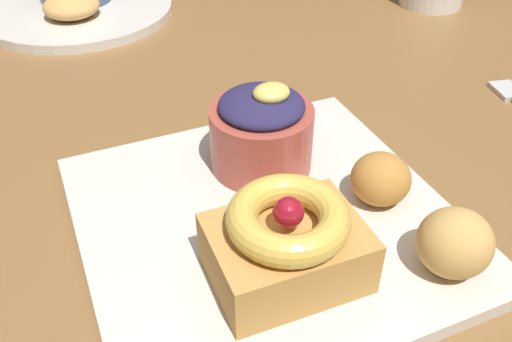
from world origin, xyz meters
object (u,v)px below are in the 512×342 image
Objects in this scene: cake_slice at (287,243)px; back_pastry at (71,6)px; fritter_middle at (455,243)px; front_plate at (267,222)px; fritter_front at (381,179)px; berry_ramekin at (262,131)px; back_plate at (79,11)px.

cake_slice is 1.38× the size of back_pastry.
fritter_middle is 0.70× the size of back_pastry.
front_plate is 0.09m from fritter_front.
cake_slice is at bearing -157.27° from fritter_front.
berry_ramekin reaches higher than back_pastry.
fritter_middle is at bearing -87.01° from fritter_front.
berry_ramekin is 1.17× the size of back_pastry.
fritter_middle is (0.00, -0.08, 0.00)m from fritter_front.
fritter_middle is 0.20× the size of back_plate.
front_plate is 5.39× the size of fritter_middle.
back_plate is at bearing 71.68° from back_pastry.
cake_slice reaches higher than front_plate.
cake_slice is 0.51m from back_pastry.
berry_ramekin is at bearing 73.73° from cake_slice.
back_pastry reaches higher than front_plate.
berry_ramekin is at bearing -78.78° from back_plate.
fritter_front is 0.49m from back_pastry.
berry_ramekin reaches higher than fritter_front.
cake_slice is 0.40× the size of back_plate.
cake_slice is 0.11m from fritter_front.
front_plate is 0.45m from back_pastry.
back_pastry is (-0.07, 0.45, 0.02)m from front_plate.
fritter_middle is (0.07, -0.16, -0.01)m from berry_ramekin.
back_pastry is at bearing -108.32° from back_plate.
fritter_middle reaches higher than back_plate.
berry_ramekin is 0.33× the size of back_plate.
fritter_front reaches higher than back_pastry.
berry_ramekin is 1.84× the size of fritter_front.
cake_slice reaches higher than fritter_middle.
cake_slice reaches higher than back_plate.
front_plate is at bearing 133.67° from fritter_middle.
fritter_middle is at bearing -75.24° from back_plate.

